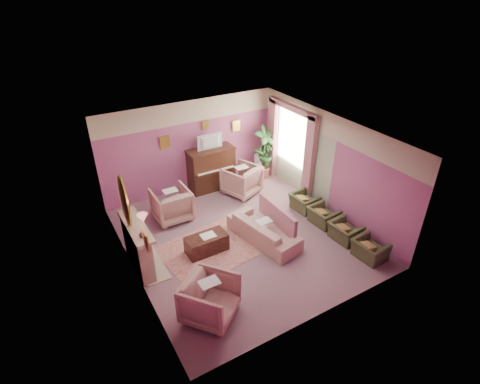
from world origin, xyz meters
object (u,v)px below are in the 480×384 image
sofa (264,227)px  olive_chair_c (323,214)px  floral_armchair_front (210,297)px  side_table (262,165)px  piano (211,169)px  olive_chair_a (370,247)px  floral_armchair_left (171,203)px  olive_chair_b (345,229)px  olive_chair_d (304,200)px  television (211,141)px  coffee_table (207,244)px  floral_armchair_right (241,179)px

sofa → olive_chair_c: 1.79m
floral_armchair_front → side_table: 6.19m
piano → olive_chair_a: piano is taller
piano → olive_chair_c: (1.70, -3.29, -0.33)m
floral_armchair_left → olive_chair_a: 5.21m
olive_chair_a → olive_chair_b: bearing=90.0°
sofa → olive_chair_d: 1.88m
floral_armchair_left → sofa: bearing=-51.8°
floral_armchair_left → piano: bearing=30.2°
television → olive_chair_b: television is taller
olive_chair_c → olive_chair_d: bearing=90.0°
olive_chair_b → floral_armchair_left: bearing=137.6°
sofa → olive_chair_a: bearing=-46.3°
television → piano: bearing=90.0°
coffee_table → olive_chair_d: (3.22, 0.29, 0.10)m
olive_chair_a → floral_armchair_front: bearing=175.4°
sofa → floral_armchair_right: size_ratio=2.02×
olive_chair_b → side_table: bearing=87.9°
floral_armchair_front → olive_chair_d: size_ratio=1.33×
floral_armchair_left → olive_chair_b: size_ratio=1.33×
piano → coffee_table: bearing=-118.9°
television → sofa: 3.25m
piano → olive_chair_c: piano is taller
olive_chair_b → olive_chair_d: size_ratio=1.00×
floral_armchair_front → piano: bearing=63.2°
television → olive_chair_a: television is taller
olive_chair_a → side_table: side_table is taller
olive_chair_a → olive_chair_b: (0.00, 0.82, 0.00)m
sofa → olive_chair_b: (1.78, -1.04, -0.08)m
piano → side_table: 1.87m
sofa → olive_chair_c: size_ratio=2.69×
olive_chair_d → sofa: bearing=-161.3°
television → sofa: (-0.08, -3.02, -1.19)m
olive_chair_d → floral_armchair_front: bearing=-152.1°
olive_chair_b → olive_chair_d: bearing=90.0°
olive_chair_b → olive_chair_c: size_ratio=1.00×
television → olive_chair_c: television is taller
olive_chair_a → sofa: bearing=133.7°
piano → olive_chair_d: piano is taller
coffee_table → floral_armchair_front: size_ratio=1.00×
floral_armchair_left → floral_armchair_right: size_ratio=1.00×
coffee_table → olive_chair_d: size_ratio=1.34×
olive_chair_a → olive_chair_b: 0.82m
olive_chair_a → side_table: 4.89m
piano → olive_chair_d: (1.70, -2.47, -0.33)m
sofa → olive_chair_c: (1.78, -0.22, -0.08)m
floral_armchair_left → olive_chair_c: bearing=-33.9°
television → floral_armchair_right: television is taller
piano → television: size_ratio=1.75×
side_table → coffee_table: bearing=-141.1°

